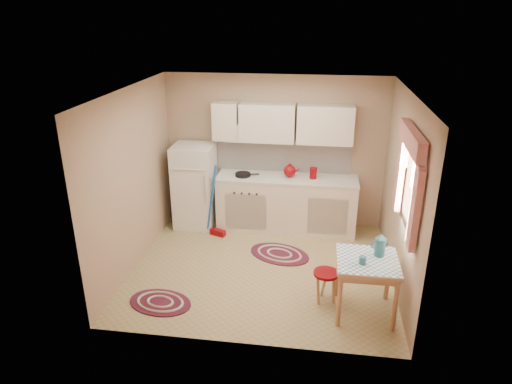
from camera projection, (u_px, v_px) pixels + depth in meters
The scene contains 14 objects.
room_shell at pixel (276, 157), 6.12m from camera, with size 3.64×3.60×2.52m.
fridge at pixel (195, 186), 7.57m from camera, with size 0.65×0.60×1.40m, color white.
broom at pixel (217, 201), 7.23m from camera, with size 0.28×0.12×1.20m, color blue, non-canonical shape.
base_cabinets at pixel (286, 204), 7.51m from camera, with size 2.25×0.60×0.88m, color white.
countertop at pixel (287, 178), 7.34m from camera, with size 2.27×0.62×0.04m, color silver.
frying_pan at pixel (243, 175), 7.37m from camera, with size 0.25×0.25×0.05m, color black.
red_kettle at pixel (290, 171), 7.29m from camera, with size 0.22×0.19×0.22m, color maroon, non-canonical shape.
red_canister at pixel (313, 174), 7.25m from camera, with size 0.11×0.11×0.16m, color maroon.
table at pixel (365, 286), 5.44m from camera, with size 0.72×0.72×0.72m, color tan.
stool at pixel (325, 287), 5.70m from camera, with size 0.32×0.32×0.42m, color maroon.
coffee_pot at pixel (380, 245), 5.34m from camera, with size 0.15×0.13×0.31m, color #28637C, non-canonical shape.
mug at pixel (363, 260), 5.21m from camera, with size 0.08×0.08×0.10m, color #28637C.
rug_center at pixel (279, 254), 6.86m from camera, with size 0.93×0.62×0.02m, color maroon, non-canonical shape.
rug_left at pixel (160, 302), 5.73m from camera, with size 0.82×0.55×0.02m, color maroon, non-canonical shape.
Camera 1 is at (0.71, -5.59, 3.45)m, focal length 32.00 mm.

